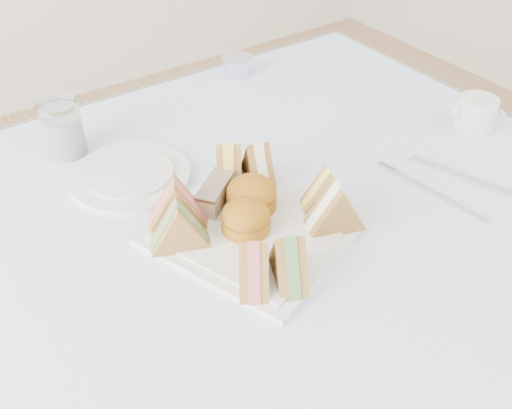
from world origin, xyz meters
TOP-DOWN VIEW (x-y plane):
  - table at (0.00, 0.00)m, footprint 0.90×0.90m
  - tablecloth at (0.00, 0.00)m, footprint 1.02×1.02m
  - serving_plate at (-0.09, 0.00)m, footprint 0.33×0.33m
  - sandwich_fl_a at (-0.15, -0.09)m, footprint 0.07×0.09m
  - sandwich_fl_b at (-0.11, -0.11)m, footprint 0.07×0.09m
  - sandwich_fr_a at (0.02, -0.02)m, footprint 0.08×0.07m
  - sandwich_fr_b at (0.00, -0.07)m, footprint 0.10×0.07m
  - sandwich_bl_a at (-0.20, 0.03)m, footprint 0.09×0.07m
  - sandwich_bl_b at (-0.18, 0.07)m, footprint 0.10×0.08m
  - sandwich_br_a at (-0.02, 0.09)m, footprint 0.06×0.09m
  - sandwich_br_b at (-0.06, 0.11)m, footprint 0.08×0.09m
  - scone_left at (-0.11, -0.00)m, footprint 0.08×0.08m
  - scone_right at (-0.07, 0.04)m, footprint 0.10×0.10m
  - pastry_slice at (-0.11, 0.08)m, footprint 0.09×0.08m
  - side_plate at (-0.18, 0.23)m, footprint 0.24×0.24m
  - water_glass at (-0.24, 0.36)m, footprint 0.09×0.09m
  - tea_strainer at (0.17, 0.45)m, footprint 0.07×0.07m
  - knife at (0.27, -0.09)m, footprint 0.08×0.20m
  - fork at (0.20, -0.10)m, footprint 0.03×0.18m
  - creamer_jug at (0.41, 0.01)m, footprint 0.09×0.09m

SIDE VIEW (x-z plane):
  - table at x=0.00m, z-range 0.00..0.74m
  - tablecloth at x=0.00m, z-range 0.74..0.75m
  - fork at x=0.20m, z-range 0.75..0.75m
  - knife at x=0.27m, z-range 0.75..0.75m
  - side_plate at x=-0.18m, z-range 0.75..0.76m
  - serving_plate at x=-0.09m, z-range 0.75..0.76m
  - tea_strainer at x=0.17m, z-range 0.75..0.78m
  - creamer_jug at x=0.41m, z-range 0.75..0.81m
  - pastry_slice at x=-0.11m, z-range 0.76..0.80m
  - scone_left at x=-0.11m, z-range 0.76..0.81m
  - scone_right at x=-0.07m, z-range 0.76..0.81m
  - sandwich_fr_a at x=0.02m, z-range 0.76..0.83m
  - sandwich_br_a at x=-0.02m, z-range 0.76..0.83m
  - sandwich_fl_a at x=-0.15m, z-range 0.76..0.83m
  - sandwich_fl_b at x=-0.11m, z-range 0.76..0.83m
  - sandwich_br_b at x=-0.06m, z-range 0.76..0.83m
  - sandwich_bl_a at x=-0.20m, z-range 0.76..0.83m
  - water_glass at x=-0.24m, z-range 0.75..0.84m
  - sandwich_fr_b at x=0.00m, z-range 0.76..0.84m
  - sandwich_bl_b at x=-0.18m, z-range 0.76..0.84m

